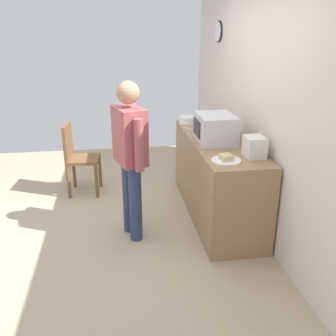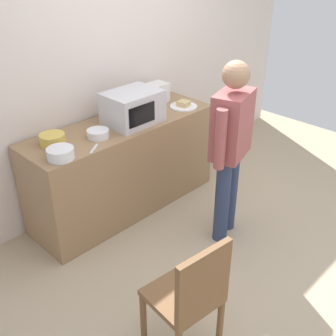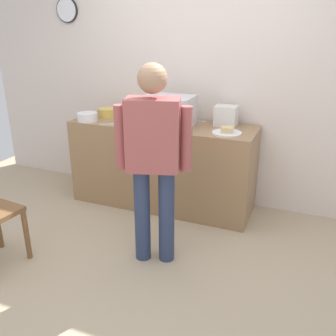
{
  "view_description": "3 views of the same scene",
  "coord_description": "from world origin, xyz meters",
  "px_view_note": "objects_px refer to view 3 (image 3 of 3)",
  "views": [
    {
      "loc": [
        3.59,
        0.07,
        2.08
      ],
      "look_at": [
        -0.2,
        0.64,
        0.63
      ],
      "focal_mm": 39.88,
      "sensor_mm": 36.0,
      "label": 1
    },
    {
      "loc": [
        -2.52,
        -1.6,
        2.45
      ],
      "look_at": [
        -0.15,
        0.73,
        0.58
      ],
      "focal_mm": 44.51,
      "sensor_mm": 36.0,
      "label": 2
    },
    {
      "loc": [
        1.18,
        -2.21,
        1.86
      ],
      "look_at": [
        -0.03,
        0.79,
        0.61
      ],
      "focal_mm": 39.32,
      "sensor_mm": 36.0,
      "label": 3
    }
  ],
  "objects_px": {
    "cereal_bowl": "(129,119)",
    "fork_utensil": "(199,121)",
    "toaster": "(226,116)",
    "spoon_utensil": "(108,124)",
    "sandwich_plate": "(227,132)",
    "microwave": "(168,111)",
    "salad_bowl": "(87,117)",
    "mixing_bowl": "(108,112)",
    "person_standing": "(153,153)"
  },
  "relations": [
    {
      "from": "cereal_bowl",
      "to": "spoon_utensil",
      "type": "distance_m",
      "value": 0.23
    },
    {
      "from": "toaster",
      "to": "spoon_utensil",
      "type": "xyz_separation_m",
      "value": [
        -1.13,
        -0.42,
        -0.1
      ]
    },
    {
      "from": "cereal_bowl",
      "to": "toaster",
      "type": "height_order",
      "value": "toaster"
    },
    {
      "from": "microwave",
      "to": "spoon_utensil",
      "type": "xyz_separation_m",
      "value": [
        -0.59,
        -0.18,
        -0.15
      ]
    },
    {
      "from": "sandwich_plate",
      "to": "microwave",
      "type": "bearing_deg",
      "value": 174.17
    },
    {
      "from": "toaster",
      "to": "spoon_utensil",
      "type": "bearing_deg",
      "value": -159.43
    },
    {
      "from": "salad_bowl",
      "to": "fork_utensil",
      "type": "distance_m",
      "value": 1.19
    },
    {
      "from": "toaster",
      "to": "sandwich_plate",
      "type": "bearing_deg",
      "value": -74.02
    },
    {
      "from": "sandwich_plate",
      "to": "toaster",
      "type": "distance_m",
      "value": 0.32
    },
    {
      "from": "mixing_bowl",
      "to": "toaster",
      "type": "xyz_separation_m",
      "value": [
        1.31,
        0.1,
        0.06
      ]
    },
    {
      "from": "salad_bowl",
      "to": "cereal_bowl",
      "type": "relative_size",
      "value": 1.12
    },
    {
      "from": "toaster",
      "to": "person_standing",
      "type": "bearing_deg",
      "value": -103.4
    },
    {
      "from": "person_standing",
      "to": "toaster",
      "type": "bearing_deg",
      "value": 76.6
    },
    {
      "from": "mixing_bowl",
      "to": "microwave",
      "type": "bearing_deg",
      "value": -10.08
    },
    {
      "from": "cereal_bowl",
      "to": "mixing_bowl",
      "type": "xyz_separation_m",
      "value": [
        -0.35,
        0.16,
        0.01
      ]
    },
    {
      "from": "spoon_utensil",
      "to": "microwave",
      "type": "bearing_deg",
      "value": 17.36
    },
    {
      "from": "microwave",
      "to": "person_standing",
      "type": "bearing_deg",
      "value": -74.57
    },
    {
      "from": "sandwich_plate",
      "to": "salad_bowl",
      "type": "xyz_separation_m",
      "value": [
        -1.49,
        -0.07,
        0.03
      ]
    },
    {
      "from": "cereal_bowl",
      "to": "fork_utensil",
      "type": "xyz_separation_m",
      "value": [
        0.66,
        0.34,
        -0.03
      ]
    },
    {
      "from": "spoon_utensil",
      "to": "person_standing",
      "type": "height_order",
      "value": "person_standing"
    },
    {
      "from": "salad_bowl",
      "to": "mixing_bowl",
      "type": "height_order",
      "value": "mixing_bowl"
    },
    {
      "from": "salad_bowl",
      "to": "person_standing",
      "type": "xyz_separation_m",
      "value": [
        1.13,
        -0.8,
        -0.01
      ]
    },
    {
      "from": "sandwich_plate",
      "to": "spoon_utensil",
      "type": "height_order",
      "value": "sandwich_plate"
    },
    {
      "from": "sandwich_plate",
      "to": "mixing_bowl",
      "type": "bearing_deg",
      "value": 171.8
    },
    {
      "from": "person_standing",
      "to": "cereal_bowl",
      "type": "bearing_deg",
      "value": 127.04
    },
    {
      "from": "salad_bowl",
      "to": "toaster",
      "type": "relative_size",
      "value": 0.97
    },
    {
      "from": "microwave",
      "to": "sandwich_plate",
      "type": "bearing_deg",
      "value": -5.83
    },
    {
      "from": "microwave",
      "to": "fork_utensil",
      "type": "height_order",
      "value": "microwave"
    },
    {
      "from": "fork_utensil",
      "to": "spoon_utensil",
      "type": "bearing_deg",
      "value": -148.88
    },
    {
      "from": "cereal_bowl",
      "to": "fork_utensil",
      "type": "bearing_deg",
      "value": 27.1
    },
    {
      "from": "fork_utensil",
      "to": "toaster",
      "type": "bearing_deg",
      "value": -13.45
    },
    {
      "from": "fork_utensil",
      "to": "mixing_bowl",
      "type": "bearing_deg",
      "value": -170.21
    },
    {
      "from": "fork_utensil",
      "to": "spoon_utensil",
      "type": "xyz_separation_m",
      "value": [
        -0.82,
        -0.5,
        0.0
      ]
    },
    {
      "from": "spoon_utensil",
      "to": "person_standing",
      "type": "xyz_separation_m",
      "value": [
        0.85,
        -0.75,
        0.03
      ]
    },
    {
      "from": "cereal_bowl",
      "to": "spoon_utensil",
      "type": "xyz_separation_m",
      "value": [
        -0.16,
        -0.16,
        -0.03
      ]
    },
    {
      "from": "fork_utensil",
      "to": "person_standing",
      "type": "xyz_separation_m",
      "value": [
        0.03,
        -1.24,
        0.03
      ]
    },
    {
      "from": "microwave",
      "to": "cereal_bowl",
      "type": "distance_m",
      "value": 0.44
    },
    {
      "from": "spoon_utensil",
      "to": "person_standing",
      "type": "bearing_deg",
      "value": -41.39
    },
    {
      "from": "sandwich_plate",
      "to": "fork_utensil",
      "type": "xyz_separation_m",
      "value": [
        -0.39,
        0.37,
        -0.01
      ]
    },
    {
      "from": "microwave",
      "to": "sandwich_plate",
      "type": "xyz_separation_m",
      "value": [
        0.62,
        -0.06,
        -0.13
      ]
    },
    {
      "from": "mixing_bowl",
      "to": "spoon_utensil",
      "type": "bearing_deg",
      "value": -60.23
    },
    {
      "from": "mixing_bowl",
      "to": "toaster",
      "type": "relative_size",
      "value": 0.96
    },
    {
      "from": "person_standing",
      "to": "spoon_utensil",
      "type": "bearing_deg",
      "value": 138.61
    },
    {
      "from": "cereal_bowl",
      "to": "sandwich_plate",
      "type": "bearing_deg",
      "value": -2.09
    },
    {
      "from": "cereal_bowl",
      "to": "spoon_utensil",
      "type": "relative_size",
      "value": 1.13
    },
    {
      "from": "salad_bowl",
      "to": "cereal_bowl",
      "type": "bearing_deg",
      "value": 13.63
    },
    {
      "from": "toaster",
      "to": "fork_utensil",
      "type": "bearing_deg",
      "value": 166.55
    },
    {
      "from": "toaster",
      "to": "person_standing",
      "type": "height_order",
      "value": "person_standing"
    },
    {
      "from": "fork_utensil",
      "to": "person_standing",
      "type": "bearing_deg",
      "value": -88.77
    },
    {
      "from": "mixing_bowl",
      "to": "toaster",
      "type": "height_order",
      "value": "toaster"
    }
  ]
}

